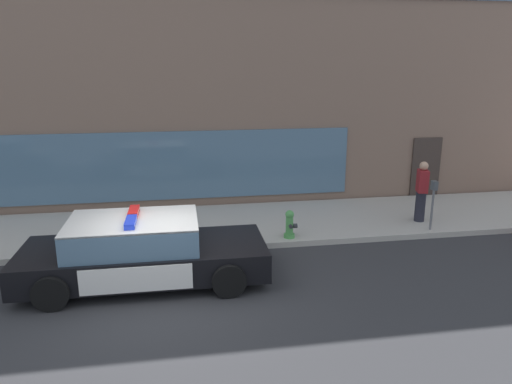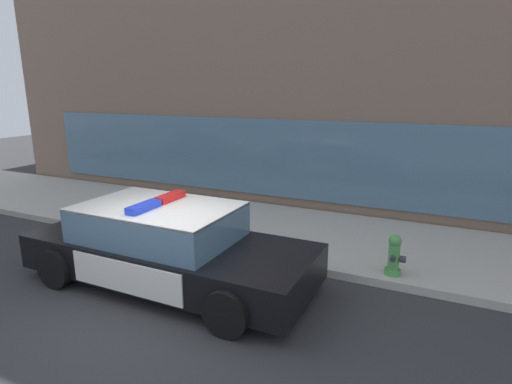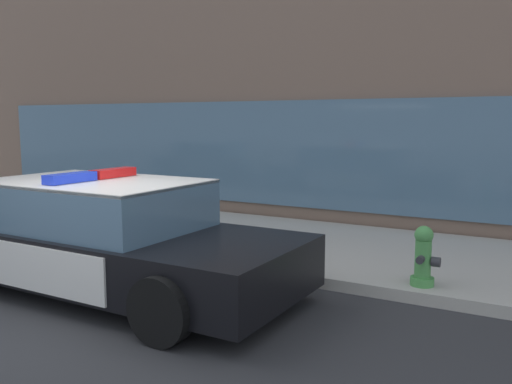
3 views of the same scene
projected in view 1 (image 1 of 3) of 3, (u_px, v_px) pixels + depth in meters
name	position (u px, v px, depth m)	size (l,w,h in m)	color
ground	(166.00, 291.00, 9.52)	(48.00, 48.00, 0.00)	#303033
sidewalk	(168.00, 228.00, 12.97)	(48.00, 3.52, 0.15)	#B2ADA3
storefront_building	(202.00, 55.00, 19.15)	(23.46, 11.53, 9.58)	#7A6051
police_cruiser	(142.00, 251.00, 9.79)	(5.03, 2.18, 1.49)	black
fire_hydrant	(290.00, 224.00, 11.96)	(0.34, 0.39, 0.73)	#4C994C
pedestrian_on_sidewalk	(422.00, 191.00, 13.12)	(0.36, 0.46, 1.71)	#23232D
parking_meter	(433.00, 196.00, 12.40)	(0.12, 0.18, 1.34)	slate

